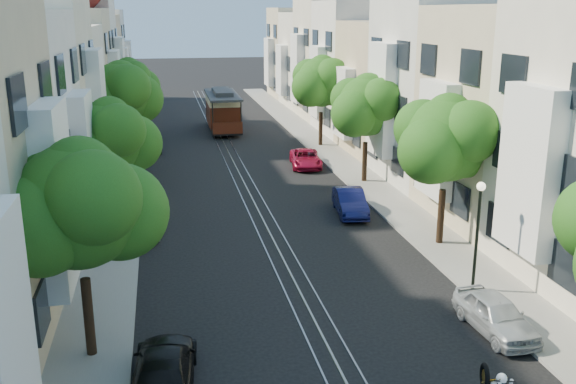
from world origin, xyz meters
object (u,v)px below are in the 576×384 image
tree_e_d (322,83)px  parked_car_e_far (306,159)px  lamp_east (478,220)px  parked_car_e_mid (350,202)px  tree_e_c (368,108)px  tree_w_b (110,140)px  tree_e_b (448,141)px  cable_car (223,109)px  tree_w_d (129,83)px  tree_w_a (81,209)px  parked_car_w_near (164,368)px  lamp_west (136,139)px  parked_car_w_mid (149,220)px  parked_car_e_near (496,314)px  tree_w_c (121,95)px  parked_car_w_far (152,144)px

tree_e_d → parked_car_e_far: (-2.68, -6.35, -4.29)m
lamp_east → parked_car_e_mid: 10.49m
tree_e_c → tree_w_b: 15.60m
tree_e_b → cable_car: tree_e_b is taller
cable_car → tree_w_b: bearing=-106.4°
tree_w_b → tree_w_d: bearing=90.0°
tree_w_a → parked_car_w_near: size_ratio=1.57×
tree_w_a → tree_w_d: 34.00m
tree_e_b → parked_car_e_far: tree_e_b is taller
lamp_west → parked_car_e_mid: lamp_west is taller
cable_car → parked_car_e_mid: 25.50m
parked_car_w_near → tree_e_b: bearing=-138.8°
tree_e_c → tree_e_b: bearing=-90.0°
cable_car → parked_car_w_near: size_ratio=1.98×
parked_car_w_mid → parked_car_e_near: bearing=140.1°
lamp_west → parked_car_e_near: (11.90, -20.93, -2.22)m
tree_e_d → tree_w_b: 22.28m
tree_e_c → parked_car_e_far: size_ratio=1.57×
tree_w_b → parked_car_w_near: size_ratio=1.47×
lamp_east → lamp_west: same height
tree_w_a → tree_w_c: tree_w_c is taller
tree_w_d → parked_car_e_near: bearing=-69.9°
tree_e_b → parked_car_w_near: size_ratio=1.57×
tree_w_a → parked_car_w_mid: tree_w_a is taller
tree_e_c → lamp_east: 16.10m
parked_car_e_mid → tree_e_d: bearing=87.8°
tree_e_d → tree_w_d: tree_e_d is taller
lamp_west → tree_w_b: bearing=-96.0°
tree_e_c → parked_car_w_mid: size_ratio=1.71×
tree_e_d → parked_car_e_mid: (-2.72, -16.87, -4.22)m
parked_car_e_mid → tree_w_c: bearing=144.0°
parked_car_w_far → tree_w_b: bearing=82.8°
parked_car_w_near → parked_car_w_mid: size_ratio=1.12×
tree_w_d → lamp_east: bearing=-67.2°
tree_w_d → tree_e_c: bearing=-48.0°
tree_w_a → lamp_west: size_ratio=1.61×
tree_w_d → cable_car: tree_w_d is taller
tree_w_a → parked_car_w_far: 29.74m
lamp_west → parked_car_w_mid: bearing=-85.5°
parked_car_e_near → tree_e_d: bearing=83.8°
tree_e_c → parked_car_w_mid: (-12.86, -6.83, -3.97)m
parked_car_w_near → parked_car_w_far: 31.53m
lamp_west → parked_car_e_far: size_ratio=1.00×
parked_car_e_far → tree_e_d: bearing=74.1°
tree_w_b → parked_car_w_far: 17.89m
cable_car → parked_car_w_far: 10.03m
tree_w_b → lamp_east: 16.81m
tree_e_b → tree_e_c: (-0.00, 11.00, -0.13)m
parked_car_w_far → tree_e_d: bearing=176.1°
tree_w_d → parked_car_w_mid: bearing=-86.1°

